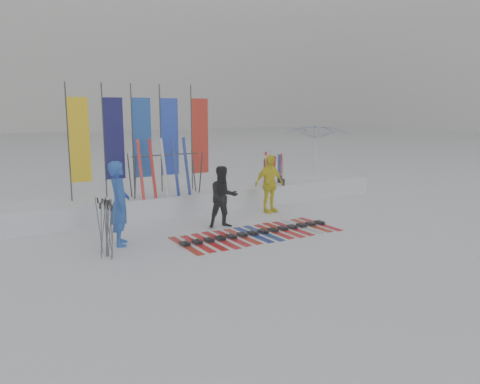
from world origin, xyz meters
TOP-DOWN VIEW (x-y plane):
  - ground at (0.00, 0.00)m, footprint 120.00×120.00m
  - snow_bank at (0.00, 4.60)m, footprint 14.00×1.60m
  - person_blue at (-2.82, 1.89)m, footprint 0.65×0.81m
  - person_black at (-0.01, 2.10)m, footprint 0.89×0.75m
  - person_yellow at (2.05, 2.99)m, footprint 1.04×0.48m
  - tent_canopy at (6.21, 5.76)m, footprint 3.14×3.18m
  - ski_row at (0.39, 1.03)m, footprint 4.14×1.69m
  - pole_cluster at (-3.31, 1.22)m, footprint 0.32×0.63m
  - feather_flags at (-1.23, 4.77)m, footprint 4.22×0.17m
  - ski_rack at (-0.75, 4.20)m, footprint 2.04×0.80m
  - upright_skis at (3.14, 4.33)m, footprint 1.10×1.03m

SIDE VIEW (x-z plane):
  - ground at x=0.00m, z-range 0.00..0.00m
  - ski_row at x=0.39m, z-range 0.00..0.07m
  - snow_bank at x=0.00m, z-range 0.00..0.60m
  - pole_cluster at x=-3.31m, z-range -0.02..1.24m
  - upright_skis at x=3.14m, z-range -0.04..1.63m
  - person_black at x=-0.01m, z-range 0.00..1.62m
  - person_yellow at x=2.05m, z-range 0.00..1.74m
  - person_blue at x=-2.82m, z-range 0.00..1.94m
  - tent_canopy at x=6.21m, z-range 0.00..2.56m
  - ski_rack at x=-0.75m, z-range 0.77..2.00m
  - feather_flags at x=-1.23m, z-range 0.64..3.84m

